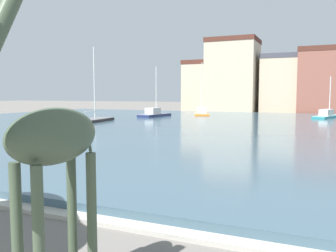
{
  "coord_description": "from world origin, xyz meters",
  "views": [
    {
      "loc": [
        6.37,
        -1.47,
        3.34
      ],
      "look_at": [
        1.27,
        10.32,
        2.2
      ],
      "focal_mm": 37.88,
      "sensor_mm": 36.0,
      "label": 1
    }
  ],
  "objects_px": {
    "giraffe_statue": "(48,143)",
    "sailboat_orange": "(202,114)",
    "sailboat_black": "(96,121)",
    "sailboat_teal": "(329,117)",
    "sailboat_navy": "(156,115)"
  },
  "relations": [
    {
      "from": "giraffe_statue",
      "to": "sailboat_orange",
      "type": "height_order",
      "value": "sailboat_orange"
    },
    {
      "from": "sailboat_black",
      "to": "sailboat_teal",
      "type": "bearing_deg",
      "value": 36.1
    },
    {
      "from": "sailboat_navy",
      "to": "sailboat_black",
      "type": "relative_size",
      "value": 0.83
    },
    {
      "from": "giraffe_statue",
      "to": "sailboat_orange",
      "type": "bearing_deg",
      "value": 105.17
    },
    {
      "from": "sailboat_teal",
      "to": "sailboat_orange",
      "type": "bearing_deg",
      "value": -179.82
    },
    {
      "from": "sailboat_orange",
      "to": "giraffe_statue",
      "type": "bearing_deg",
      "value": -74.83
    },
    {
      "from": "sailboat_teal",
      "to": "sailboat_orange",
      "type": "xyz_separation_m",
      "value": [
        -17.41,
        -0.05,
        0.03
      ]
    },
    {
      "from": "giraffe_statue",
      "to": "sailboat_navy",
      "type": "xyz_separation_m",
      "value": [
        -16.84,
        39.48,
        -2.07
      ]
    },
    {
      "from": "giraffe_statue",
      "to": "sailboat_orange",
      "type": "distance_m",
      "value": 48.13
    },
    {
      "from": "giraffe_statue",
      "to": "sailboat_black",
      "type": "height_order",
      "value": "sailboat_black"
    },
    {
      "from": "sailboat_navy",
      "to": "sailboat_orange",
      "type": "distance_m",
      "value": 8.13
    },
    {
      "from": "sailboat_orange",
      "to": "sailboat_teal",
      "type": "bearing_deg",
      "value": 0.18
    },
    {
      "from": "giraffe_statue",
      "to": "sailboat_teal",
      "type": "bearing_deg",
      "value": 84.07
    },
    {
      "from": "sailboat_navy",
      "to": "sailboat_orange",
      "type": "relative_size",
      "value": 0.88
    },
    {
      "from": "sailboat_black",
      "to": "sailboat_orange",
      "type": "relative_size",
      "value": 1.06
    }
  ]
}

